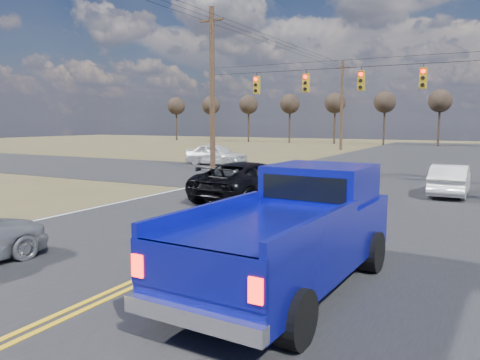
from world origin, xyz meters
The scene contains 11 objects.
ground centered at (0.00, 0.00, 0.00)m, with size 160.00×160.00×0.00m, color brown.
road_main centered at (0.00, 10.00, 0.00)m, with size 14.00×120.00×0.02m, color #28282B.
road_cross centered at (0.00, 18.00, 0.00)m, with size 120.00×12.00×0.02m, color #28282B.
signal_gantry centered at (0.50, 17.79, 5.06)m, with size 19.60×4.83×10.00m.
utility_poles centered at (0.00, 17.00, 5.23)m, with size 19.60×58.32×10.00m.
treeline centered at (0.00, 26.96, 5.70)m, with size 87.00×117.80×7.40m.
pickup_truck centered at (2.82, 1.61, 1.11)m, with size 2.68×6.20×2.29m.
black_suv centered at (-2.61, 10.47, 0.79)m, with size 2.61×5.66×1.57m, color black.
white_car_queue centered at (4.60, 15.50, 0.68)m, with size 1.45×4.15×1.37m, color silver.
dgrey_car_queue centered at (-2.70, 10.92, 0.77)m, with size 2.15×5.28×1.53m, color #303135.
cross_car_west centered at (-11.75, 23.00, 0.80)m, with size 4.70×1.89×1.60m, color white.
Camera 1 is at (6.04, -6.57, 3.20)m, focal length 35.00 mm.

